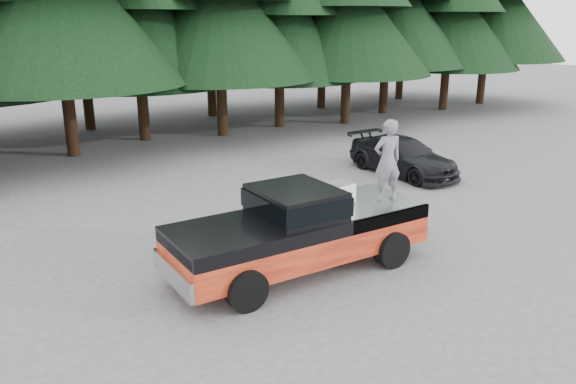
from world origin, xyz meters
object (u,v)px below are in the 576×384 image
pickup_truck (299,242)px  parked_car (403,156)px  man_on_bed (387,161)px  air_compressor (338,194)px

pickup_truck → parked_car: (7.61, 4.79, -0.02)m
man_on_bed → parked_car: bearing=-126.8°
pickup_truck → man_on_bed: size_ratio=3.15×
pickup_truck → air_compressor: bearing=5.5°
parked_car → man_on_bed: bearing=-138.4°
pickup_truck → air_compressor: air_compressor is taller
parked_car → air_compressor: bearing=-145.9°
pickup_truck → man_on_bed: (2.20, -0.30, 1.62)m
man_on_bed → air_compressor: bearing=-10.2°
air_compressor → parked_car: (6.50, 4.69, -0.90)m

